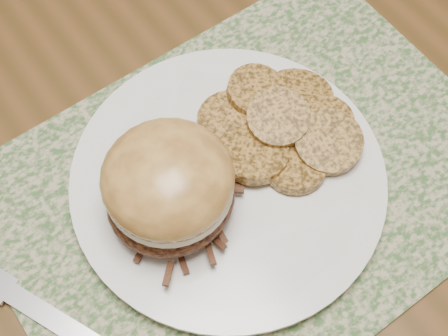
{
  "coord_description": "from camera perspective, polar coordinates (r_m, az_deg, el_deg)",
  "views": [
    {
      "loc": [
        0.03,
        -0.36,
        1.25
      ],
      "look_at": [
        0.17,
        -0.17,
        0.79
      ],
      "focal_mm": 50.0,
      "sensor_mm": 36.0,
      "label": 1
    }
  ],
  "objects": [
    {
      "name": "dinner_plate",
      "position": [
        0.55,
        0.38,
        -1.06
      ],
      "size": [
        0.26,
        0.26,
        0.02
      ],
      "primitive_type": "cylinder",
      "color": "white",
      "rests_on": "placemat"
    },
    {
      "name": "ground",
      "position": [
        1.3,
        -10.71,
        -14.67
      ],
      "size": [
        3.5,
        3.5,
        0.0
      ],
      "primitive_type": "plane",
      "color": "brown",
      "rests_on": "ground"
    },
    {
      "name": "roasted_potatoes",
      "position": [
        0.56,
        5.34,
        3.91
      ],
      "size": [
        0.16,
        0.15,
        0.04
      ],
      "color": "#AA7532",
      "rests_on": "dinner_plate"
    },
    {
      "name": "placemat",
      "position": [
        0.56,
        2.5,
        -1.44
      ],
      "size": [
        0.45,
        0.33,
        0.0
      ],
      "primitive_type": "cube",
      "color": "#3C5F31",
      "rests_on": "dining_table"
    },
    {
      "name": "pork_sandwich",
      "position": [
        0.49,
        -5.05,
        -1.65
      ],
      "size": [
        0.13,
        0.13,
        0.08
      ],
      "rotation": [
        0.0,
        0.0,
        0.29
      ],
      "color": "black",
      "rests_on": "dinner_plate"
    },
    {
      "name": "fork",
      "position": [
        0.53,
        -15.68,
        -12.98
      ],
      "size": [
        0.1,
        0.19,
        0.0
      ],
      "rotation": [
        0.0,
        0.0,
        0.42
      ],
      "color": "silver",
      "rests_on": "placemat"
    }
  ]
}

